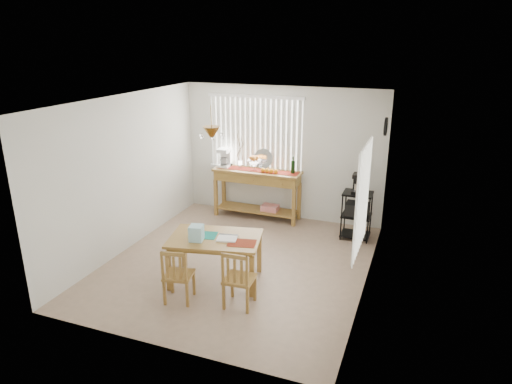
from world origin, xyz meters
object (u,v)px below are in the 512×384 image
at_px(sideboard, 258,182).
at_px(dining_table, 215,242).
at_px(wire_cart, 357,211).
at_px(cart_items, 359,184).
at_px(chair_right, 238,279).
at_px(chair_left, 178,275).

relative_size(sideboard, dining_table, 1.20).
xyz_separation_m(wire_cart, cart_items, (-0.00, 0.01, 0.51)).
xyz_separation_m(sideboard, dining_table, (0.31, -2.60, -0.12)).
bearing_deg(cart_items, chair_right, -111.43).
bearing_deg(wire_cart, chair_left, -122.89).
bearing_deg(sideboard, cart_items, -8.72).
relative_size(wire_cart, cart_items, 2.43).
distance_m(sideboard, dining_table, 2.62).
height_order(wire_cart, cart_items, cart_items).
height_order(sideboard, cart_items, cart_items).
distance_m(sideboard, chair_right, 3.27).
bearing_deg(chair_right, sideboard, 106.07).
distance_m(chair_left, chair_right, 0.84).
height_order(dining_table, chair_left, chair_left).
bearing_deg(sideboard, dining_table, -83.12).
xyz_separation_m(wire_cart, dining_table, (-1.69, -2.28, 0.10)).
bearing_deg(sideboard, chair_right, -73.93).
bearing_deg(wire_cart, chair_right, -111.49).
distance_m(sideboard, chair_left, 3.31).
relative_size(wire_cart, chair_right, 1.03).
height_order(wire_cart, chair_right, wire_cart).
bearing_deg(dining_table, wire_cart, 53.44).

